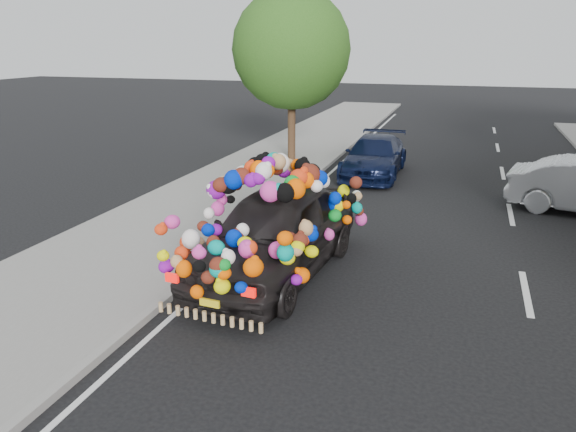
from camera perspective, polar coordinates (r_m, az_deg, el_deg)
name	(u,v)px	position (r m, az deg, el deg)	size (l,w,h in m)	color
ground	(331,269)	(11.18, 4.35, -5.40)	(100.00, 100.00, 0.00)	black
sidewalk	(140,243)	(12.77, -14.76, -2.70)	(4.00, 60.00, 0.12)	gray
kerb	(222,253)	(11.87, -6.76, -3.75)	(0.15, 60.00, 0.13)	gray
lane_markings	(526,293)	(11.00, 23.03, -7.19)	(6.00, 50.00, 0.01)	silver
tree_near_sidewalk	(292,49)	(20.49, 0.39, 16.56)	(4.20, 4.20, 6.13)	#332114
plush_art_car	(276,214)	(10.56, -1.27, 0.18)	(2.78, 5.29, 2.32)	black
navy_sedan	(374,156)	(18.97, 8.77, 6.00)	(1.79, 4.41, 1.28)	black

